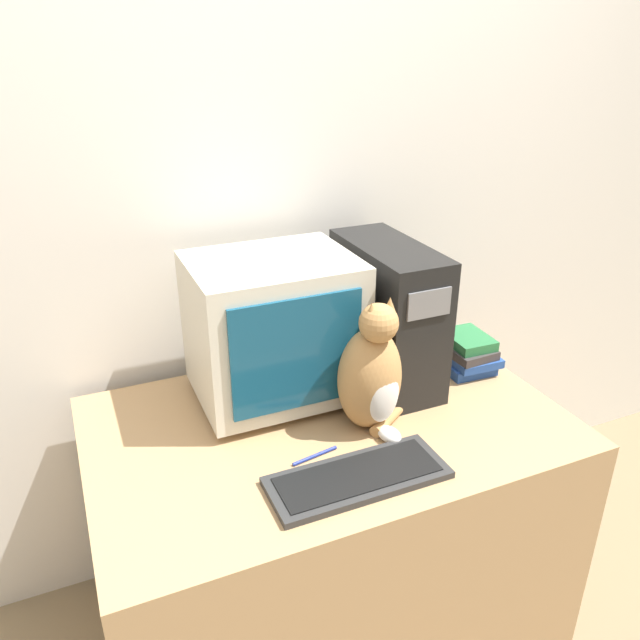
{
  "coord_description": "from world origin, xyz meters",
  "views": [
    {
      "loc": [
        -0.61,
        -0.91,
        1.74
      ],
      "look_at": [
        0.0,
        0.48,
        1.04
      ],
      "focal_mm": 35.0,
      "sensor_mm": 36.0,
      "label": 1
    }
  ],
  "objects_px": {
    "keyboard": "(358,477)",
    "computer_tower": "(387,314)",
    "cat": "(372,375)",
    "book_stack": "(466,352)",
    "pen": "(315,456)",
    "crt_monitor": "(274,329)"
  },
  "relations": [
    {
      "from": "computer_tower",
      "to": "pen",
      "type": "relative_size",
      "value": 3.35
    },
    {
      "from": "keyboard",
      "to": "cat",
      "type": "distance_m",
      "value": 0.28
    },
    {
      "from": "pen",
      "to": "keyboard",
      "type": "bearing_deg",
      "value": -64.87
    },
    {
      "from": "keyboard",
      "to": "cat",
      "type": "height_order",
      "value": "cat"
    },
    {
      "from": "keyboard",
      "to": "computer_tower",
      "type": "bearing_deg",
      "value": 54.02
    },
    {
      "from": "crt_monitor",
      "to": "book_stack",
      "type": "xyz_separation_m",
      "value": [
        0.62,
        -0.08,
        -0.17
      ]
    },
    {
      "from": "keyboard",
      "to": "pen",
      "type": "height_order",
      "value": "keyboard"
    },
    {
      "from": "keyboard",
      "to": "crt_monitor",
      "type": "bearing_deg",
      "value": 96.16
    },
    {
      "from": "crt_monitor",
      "to": "keyboard",
      "type": "distance_m",
      "value": 0.5
    },
    {
      "from": "cat",
      "to": "pen",
      "type": "distance_m",
      "value": 0.26
    },
    {
      "from": "keyboard",
      "to": "book_stack",
      "type": "relative_size",
      "value": 2.09
    },
    {
      "from": "crt_monitor",
      "to": "keyboard",
      "type": "height_order",
      "value": "crt_monitor"
    },
    {
      "from": "cat",
      "to": "pen",
      "type": "height_order",
      "value": "cat"
    },
    {
      "from": "computer_tower",
      "to": "cat",
      "type": "bearing_deg",
      "value": -126.67
    },
    {
      "from": "cat",
      "to": "pen",
      "type": "xyz_separation_m",
      "value": [
        -0.2,
        -0.07,
        -0.16
      ]
    },
    {
      "from": "cat",
      "to": "computer_tower",
      "type": "bearing_deg",
      "value": 42.26
    },
    {
      "from": "crt_monitor",
      "to": "cat",
      "type": "bearing_deg",
      "value": -53.44
    },
    {
      "from": "computer_tower",
      "to": "pen",
      "type": "xyz_separation_m",
      "value": [
        -0.36,
        -0.29,
        -0.21
      ]
    },
    {
      "from": "crt_monitor",
      "to": "cat",
      "type": "distance_m",
      "value": 0.32
    },
    {
      "from": "pen",
      "to": "computer_tower",
      "type": "bearing_deg",
      "value": 38.84
    },
    {
      "from": "crt_monitor",
      "to": "book_stack",
      "type": "distance_m",
      "value": 0.64
    },
    {
      "from": "keyboard",
      "to": "pen",
      "type": "distance_m",
      "value": 0.14
    }
  ]
}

